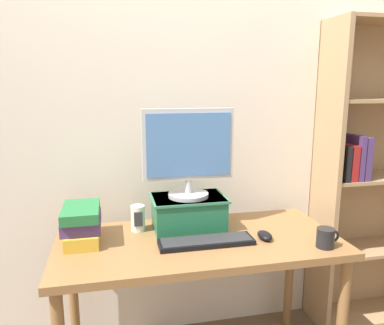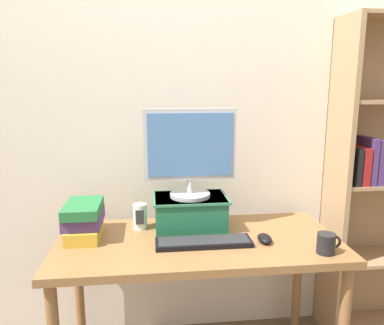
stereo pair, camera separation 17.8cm
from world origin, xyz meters
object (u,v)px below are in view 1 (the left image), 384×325
Objects in this scene: bookshelf_unit at (373,175)px; book_stack at (82,224)px; computer_mouse at (265,235)px; coffee_mug at (326,238)px; desk_speaker at (138,218)px; computer_monitor at (188,151)px; desk at (199,255)px; riser_box at (188,211)px; keyboard at (206,242)px.

book_stack is at bearing -173.85° from bookshelf_unit.
coffee_mug is (0.23, -0.15, 0.03)m from computer_mouse.
desk_speaker is at bearing -176.01° from bookshelf_unit.
desk_speaker is at bearing 154.77° from coffee_mug.
computer_monitor is at bearing 146.72° from computer_mouse.
computer_monitor is 3.49× the size of desk_speaker.
coffee_mug is (0.54, -0.22, 0.13)m from desk.
computer_monitor is at bearing 6.32° from book_stack.
computer_monitor is 1.72× the size of book_stack.
computer_monitor is at bearing 147.31° from coffee_mug.
book_stack is (-0.85, 0.16, 0.07)m from computer_mouse.
riser_box is (-1.17, -0.12, -0.10)m from bookshelf_unit.
desk_speaker is (-0.59, 0.24, 0.05)m from computer_mouse.
desk is 3.59× the size of riser_box.
coffee_mug is (-0.61, -0.49, -0.15)m from bookshelf_unit.
riser_box is at bearing 100.50° from keyboard.
coffee_mug is (1.09, -0.30, -0.04)m from book_stack.
riser_box reaches higher than keyboard.
riser_box is 0.40m from computer_mouse.
computer_monitor reaches higher than desk_speaker.
coffee_mug is at bearing -15.60° from book_stack.
coffee_mug is at bearing -32.79° from riser_box.
riser_box is 3.63× the size of computer_mouse.
riser_box is 0.26m from desk_speaker.
riser_box is (-0.02, 0.15, 0.18)m from desk.
desk_speaker is (-1.43, -0.10, -0.13)m from bookshelf_unit.
computer_monitor is at bearing -5.54° from desk_speaker.
riser_box is 0.85× the size of keyboard.
desk is 0.33m from computer_mouse.
keyboard is at bearing -15.48° from book_stack.
desk_speaker reaches higher than desk.
bookshelf_unit reaches higher than desk_speaker.
riser_box is 0.23m from keyboard.
desk is 0.51m from computer_monitor.
book_stack is at bearing -173.52° from riser_box.
bookshelf_unit is 0.79m from coffee_mug.
computer_monitor is (-1.17, -0.12, 0.21)m from bookshelf_unit.
computer_monitor reaches higher than book_stack.
desk_speaker is (0.27, 0.08, -0.02)m from book_stack.
keyboard is at bearing -79.43° from computer_monitor.
desk is 10.36× the size of desk_speaker.
keyboard is 3.41× the size of desk_speaker.
book_stack is (-0.56, 0.16, 0.08)m from keyboard.
bookshelf_unit is 4.06× the size of keyboard.
riser_box is at bearing -174.00° from bookshelf_unit.
keyboard is 0.55m from coffee_mug.
keyboard is 0.38m from desk_speaker.
desk_speaker is at bearing 174.46° from computer_monitor.
bookshelf_unit is at bearing 16.69° from keyboard.
book_stack is at bearing -173.68° from computer_monitor.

